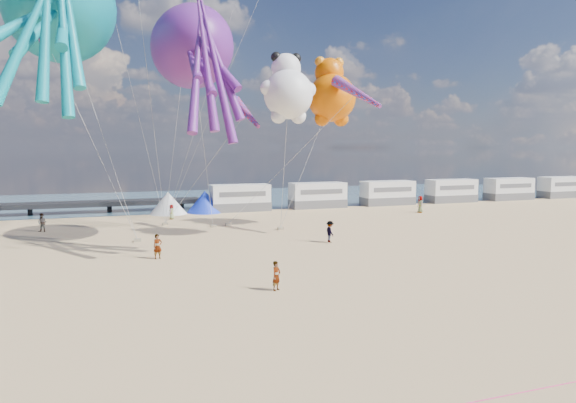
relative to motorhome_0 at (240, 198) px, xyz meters
The scene contains 28 objects.
ground 40.48m from the motorhome_0, 98.53° to the right, with size 120.00×120.00×0.00m, color #D7B17C.
water 16.22m from the motorhome_0, 111.80° to the left, with size 120.00×120.00×0.00m, color #3A5C6F.
motorhome_0 is the anchor object (origin of this frame).
motorhome_1 9.50m from the motorhome_0, ahead, with size 6.60×2.50×3.00m, color silver.
motorhome_2 19.00m from the motorhome_0, ahead, with size 6.60×2.50×3.00m, color silver.
motorhome_3 28.50m from the motorhome_0, ahead, with size 6.60×2.50×3.00m, color silver.
motorhome_4 38.00m from the motorhome_0, ahead, with size 6.60×2.50×3.00m, color silver.
motorhome_5 47.50m from the motorhome_0, ahead, with size 6.60×2.50×3.00m, color silver.
tent_white 8.01m from the motorhome_0, behind, with size 4.00×4.00×2.40m, color white.
tent_blue 4.01m from the motorhome_0, behind, with size 4.00×4.00×2.40m, color #1933CC.
standing_person 32.90m from the motorhome_0, 100.92° to the right, with size 0.54×0.36×1.49m, color tan.
beachgoer_0 20.11m from the motorhome_0, 23.67° to the right, with size 0.68×0.44×1.85m, color #7F6659.
beachgoer_2 21.18m from the motorhome_0, 85.40° to the right, with size 0.79×0.62×1.63m, color #7F6659.
beachgoer_5 25.33m from the motorhome_0, 116.17° to the right, with size 1.49×0.47×1.61m, color #7F6659.
beachgoer_6 9.22m from the motorhome_0, 152.14° to the right, with size 0.54×0.36×1.49m, color #7F6659.
beachgoer_7 21.25m from the motorhome_0, 156.31° to the right, with size 0.78×0.50×1.59m, color #7F6659.
sandbag_a 20.06m from the motorhome_0, 127.08° to the right, with size 0.50×0.35×0.22m, color gray.
sandbag_b 12.11m from the motorhome_0, 115.77° to the right, with size 0.50×0.35×0.22m, color gray.
sandbag_c 14.17m from the motorhome_0, 89.62° to the right, with size 0.50×0.35×0.22m, color gray.
sandbag_d 11.00m from the motorhome_0, 109.97° to the right, with size 0.50×0.35×0.22m, color gray.
sandbag_e 12.38m from the motorhome_0, 138.37° to the right, with size 0.50×0.35×0.22m, color gray.
kite_octopus_teal 27.97m from the motorhome_0, 135.90° to the right, with size 5.31×12.39×14.16m, color #097E8C, non-canonical shape.
kite_octopus_purple 22.47m from the motorhome_0, 115.13° to the right, with size 4.78×11.15×12.74m, color #60207D, non-canonical shape.
kite_panda 20.36m from the motorhome_0, 91.59° to the right, with size 4.68×4.40×6.60m, color white, non-canonical shape.
kite_teddy_orange 17.64m from the motorhome_0, 69.09° to the right, with size 5.22×4.91×7.37m, color #E05F00, non-canonical shape.
windsock_left 28.69m from the motorhome_0, 134.04° to the right, with size 1.10×6.47×6.47m, color red, non-canonical shape.
windsock_mid 21.37m from the motorhome_0, 73.45° to the right, with size 1.00×5.92×5.92m, color red, non-canonical shape.
windsock_right 16.23m from the motorhome_0, 101.55° to the right, with size 0.90×5.24×5.24m, color red, non-canonical shape.
Camera 1 is at (-8.04, -16.24, 7.15)m, focal length 32.00 mm.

